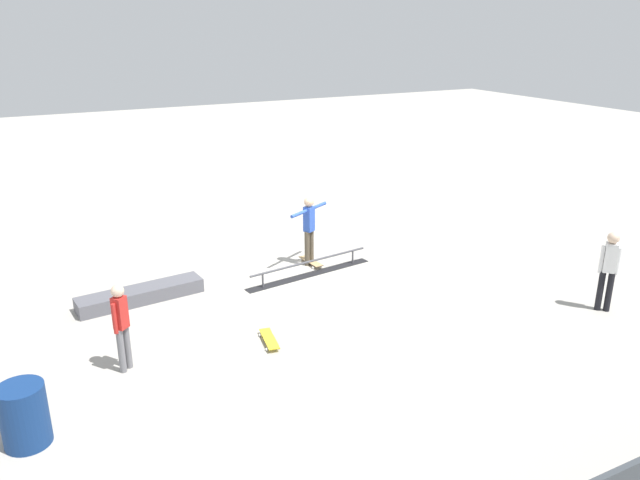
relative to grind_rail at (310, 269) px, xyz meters
name	(u,v)px	position (x,y,z in m)	size (l,w,h in m)	color
ground_plane	(310,281)	(0.15, 0.29, -0.15)	(60.00, 60.00, 0.00)	#ADA89E
grind_rail	(310,269)	(0.00, 0.00, 0.00)	(3.22, 0.67, 0.35)	black
skate_ledge	(141,295)	(3.69, -0.35, -0.01)	(2.54, 0.55, 0.29)	#595960
skater_main	(309,226)	(-0.28, -0.60, 0.80)	(1.20, 0.69, 1.64)	brown
skateboard_main	(311,261)	(-0.31, -0.58, -0.08)	(0.32, 0.82, 0.09)	tan
bystander_red_shirt	(121,323)	(4.48, 2.21, 0.71)	(0.31, 0.28, 1.52)	slate
bystander_white_shirt	(609,267)	(-4.37, 4.27, 0.77)	(0.31, 0.31, 1.64)	black
loose_skateboard_yellow	(269,339)	(2.03, 2.46, -0.08)	(0.35, 0.82, 0.09)	yellow
trash_bin	(24,415)	(6.04, 3.53, 0.29)	(0.63, 0.63, 0.88)	navy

